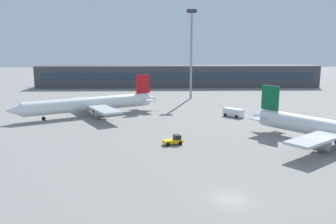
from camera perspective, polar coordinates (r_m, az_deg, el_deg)
The scene contains 6 objects.
ground_plane at distance 82.76m, azimuth 4.37°, elevation -2.02°, with size 400.00×400.00×0.00m, color gray.
terminal_building at distance 154.56m, azimuth 1.57°, elevation 5.69°, with size 117.43×12.13×9.00m.
airplane_mid at distance 94.38m, azimuth -12.35°, elevation 1.22°, with size 36.27×26.33×9.84m.
baggage_tug_yellow at distance 66.53m, azimuth 0.92°, elevation -4.48°, with size 3.90×2.75×1.75m.
service_van_white at distance 92.84m, azimuth 10.27°, elevation -0.05°, with size 5.04×5.14×2.08m.
floodlight_tower_west at distance 120.58m, azimuth 3.69°, elevation 9.97°, with size 3.20×0.80×29.04m.
Camera 1 is at (-8.61, -40.23, 18.37)m, focal length 38.69 mm.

